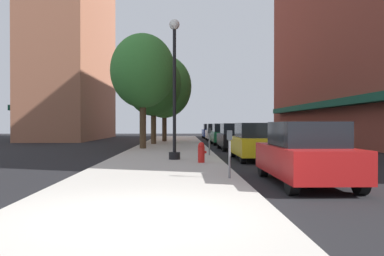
{
  "coord_description": "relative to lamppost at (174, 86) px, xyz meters",
  "views": [
    {
      "loc": [
        0.75,
        -6.46,
        1.59
      ],
      "look_at": [
        1.27,
        14.38,
        1.4
      ],
      "focal_mm": 37.22,
      "sensor_mm": 36.0,
      "label": 1
    }
  ],
  "objects": [
    {
      "name": "parking_meter_far",
      "position": [
        1.62,
        -5.92,
        -2.25
      ],
      "size": [
        0.14,
        0.09,
        1.31
      ],
      "color": "slate",
      "rests_on": "sidewalk_slab"
    },
    {
      "name": "car_yellow",
      "position": [
        3.57,
        0.86,
        -2.39
      ],
      "size": [
        1.8,
        4.3,
        1.66
      ],
      "rotation": [
        0.0,
        0.0,
        -0.03
      ],
      "color": "black",
      "rests_on": "ground"
    },
    {
      "name": "car_black",
      "position": [
        3.57,
        7.91,
        -2.39
      ],
      "size": [
        1.8,
        4.3,
        1.66
      ],
      "rotation": [
        0.0,
        0.0,
        -0.03
      ],
      "color": "black",
      "rests_on": "ground"
    },
    {
      "name": "tree_far",
      "position": [
        -1.23,
        18.16,
        1.68
      ],
      "size": [
        4.76,
        4.76,
        7.52
      ],
      "color": "#422D1E",
      "rests_on": "sidewalk_slab"
    },
    {
      "name": "sidewalk_slab",
      "position": [
        -0.43,
        8.69,
        -3.14
      ],
      "size": [
        4.8,
        50.0,
        0.12
      ],
      "primitive_type": "cube",
      "color": "#B7B2A8",
      "rests_on": "ground"
    },
    {
      "name": "car_blue",
      "position": [
        3.57,
        28.74,
        -2.39
      ],
      "size": [
        1.8,
        4.3,
        1.66
      ],
      "rotation": [
        0.0,
        0.0,
        0.02
      ],
      "color": "black",
      "rests_on": "ground"
    },
    {
      "name": "parking_meter_near",
      "position": [
        1.62,
        2.2,
        -2.25
      ],
      "size": [
        0.14,
        0.09,
        1.31
      ],
      "color": "slate",
      "rests_on": "sidewalk_slab"
    },
    {
      "name": "tree_near",
      "position": [
        -2.1,
        7.76,
        1.67
      ],
      "size": [
        3.97,
        3.97,
        7.06
      ],
      "color": "#4C3823",
      "rests_on": "sidewalk_slab"
    },
    {
      "name": "fire_hydrant",
      "position": [
        1.07,
        -1.45,
        -2.68
      ],
      "size": [
        0.33,
        0.26,
        0.79
      ],
      "color": "red",
      "rests_on": "sidewalk_slab"
    },
    {
      "name": "car_red",
      "position": [
        3.57,
        -6.35,
        -2.39
      ],
      "size": [
        1.8,
        4.3,
        1.66
      ],
      "rotation": [
        0.0,
        0.0,
        -0.03
      ],
      "color": "black",
      "rests_on": "ground"
    },
    {
      "name": "tree_mid",
      "position": [
        -1.85,
        13.52,
        1.45
      ],
      "size": [
        4.22,
        4.22,
        6.97
      ],
      "color": "#4C3823",
      "rests_on": "sidewalk_slab"
    },
    {
      "name": "lamppost",
      "position": [
        0.0,
        0.0,
        0.0
      ],
      "size": [
        0.48,
        0.48,
        5.9
      ],
      "color": "black",
      "rests_on": "sidewalk_slab"
    },
    {
      "name": "car_green",
      "position": [
        3.57,
        14.55,
        -2.39
      ],
      "size": [
        1.8,
        4.3,
        1.66
      ],
      "rotation": [
        0.0,
        0.0,
        -0.04
      ],
      "color": "black",
      "rests_on": "ground"
    },
    {
      "name": "ground_plane",
      "position": [
        3.57,
        7.69,
        -3.2
      ],
      "size": [
        90.0,
        90.0,
        0.0
      ],
      "primitive_type": "plane",
      "color": "black"
    },
    {
      "name": "building_far_background",
      "position": [
        -11.44,
        26.69,
        6.33
      ],
      "size": [
        6.8,
        18.0,
        19.1
      ],
      "color": "#9E6047",
      "rests_on": "ground"
    },
    {
      "name": "car_white",
      "position": [
        3.57,
        21.86,
        -2.39
      ],
      "size": [
        1.8,
        4.3,
        1.66
      ],
      "rotation": [
        0.0,
        0.0,
        0.02
      ],
      "color": "black",
      "rests_on": "ground"
    }
  ]
}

